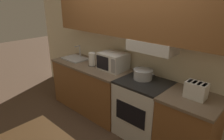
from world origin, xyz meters
TOP-DOWN VIEW (x-y plane):
  - ground_plane at (0.00, 0.00)m, footprint 16.00×16.00m
  - wall_back at (0.01, -0.07)m, footprint 5.35×0.38m
  - lower_counter_main at (-0.70, -0.32)m, footprint 1.56×0.65m
  - lower_counter_right_stub at (1.14, -0.32)m, footprint 0.68×0.65m
  - stove_range at (0.44, -0.31)m, footprint 0.71×0.62m
  - cooking_pot at (0.36, -0.23)m, footprint 0.36×0.29m
  - microwave at (-0.24, -0.23)m, footprint 0.43×0.38m
  - toaster at (1.16, -0.29)m, footprint 0.26×0.17m
  - sink_basin at (-1.16, -0.32)m, footprint 0.48×0.34m
  - paper_towel_roll at (-0.63, -0.34)m, footprint 0.14×0.14m

SIDE VIEW (x-z plane):
  - ground_plane at x=0.00m, z-range 0.00..0.00m
  - stove_range at x=0.44m, z-range 0.00..0.88m
  - lower_counter_main at x=-0.70m, z-range 0.00..0.88m
  - lower_counter_right_stub at x=1.14m, z-range 0.00..0.88m
  - sink_basin at x=-1.16m, z-range 0.77..1.03m
  - cooking_pot at x=0.36m, z-range 0.89..1.03m
  - toaster at x=1.16m, z-range 0.88..1.08m
  - paper_towel_roll at x=-0.63m, z-range 0.88..1.11m
  - microwave at x=-0.24m, z-range 0.88..1.16m
  - wall_back at x=0.01m, z-range 0.26..2.81m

